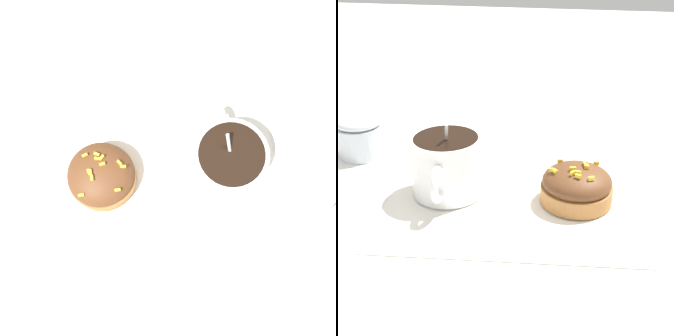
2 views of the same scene
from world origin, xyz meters
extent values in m
plane|color=silver|center=(0.00, 0.00, 0.00)|extent=(3.00, 3.00, 0.00)
cube|color=white|center=(0.00, 0.00, 0.00)|extent=(0.33, 0.30, 0.00)
cylinder|color=white|center=(-0.08, -0.01, 0.04)|extent=(0.09, 0.09, 0.07)
cylinder|color=black|center=(-0.08, -0.01, 0.07)|extent=(0.08, 0.08, 0.01)
torus|color=white|center=(-0.08, -0.06, 0.04)|extent=(0.01, 0.04, 0.04)
ellipsoid|color=silver|center=(-0.07, -0.04, 0.01)|extent=(0.02, 0.03, 0.01)
cylinder|color=silver|center=(-0.08, -0.01, 0.06)|extent=(0.02, 0.04, 0.09)
cylinder|color=#B2753D|center=(0.08, -0.01, 0.01)|extent=(0.09, 0.09, 0.02)
ellipsoid|color=brown|center=(0.08, -0.01, 0.03)|extent=(0.08, 0.08, 0.04)
cube|color=yellow|center=(0.08, -0.02, 0.05)|extent=(0.01, 0.00, 0.00)
cube|color=yellow|center=(0.07, -0.02, 0.05)|extent=(0.01, 0.01, 0.00)
cube|color=yellow|center=(0.09, -0.01, 0.05)|extent=(0.01, 0.01, 0.00)
cube|color=yellow|center=(0.07, -0.02, 0.05)|extent=(0.01, 0.00, 0.00)
cube|color=yellow|center=(0.09, 0.00, 0.05)|extent=(0.00, 0.01, 0.00)
cube|color=yellow|center=(0.05, -0.01, 0.05)|extent=(0.01, 0.00, 0.00)
cube|color=yellow|center=(0.08, -0.03, 0.05)|extent=(0.01, 0.01, 0.00)
cube|color=yellow|center=(0.06, 0.02, 0.04)|extent=(0.01, 0.00, 0.00)
cube|color=yellow|center=(0.09, -0.03, 0.05)|extent=(0.01, 0.01, 0.00)
cube|color=yellow|center=(0.09, -0.01, 0.05)|extent=(0.00, 0.01, 0.00)
cube|color=yellow|center=(0.05, -0.02, 0.05)|extent=(0.01, 0.01, 0.00)
cube|color=yellow|center=(0.10, 0.02, 0.04)|extent=(0.01, 0.00, 0.00)
cylinder|color=silver|center=(-0.24, 0.07, 0.02)|extent=(0.07, 0.07, 0.05)
ellipsoid|color=silver|center=(-0.24, 0.07, 0.05)|extent=(0.07, 0.07, 0.02)
camera|label=1|loc=(0.00, 0.10, 0.51)|focal=42.00mm
camera|label=2|loc=(0.08, -0.50, 0.30)|focal=50.00mm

